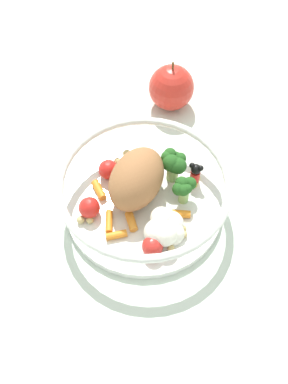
# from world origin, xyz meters

# --- Properties ---
(ground_plane) EXTENTS (2.40, 2.40, 0.00)m
(ground_plane) POSITION_xyz_m (0.00, 0.00, 0.00)
(ground_plane) COLOR silver
(food_container) EXTENTS (0.23, 0.23, 0.08)m
(food_container) POSITION_xyz_m (-0.01, -0.00, 0.04)
(food_container) COLOR white
(food_container) RESTS_ON ground_plane
(loose_apple) EXTENTS (0.07, 0.07, 0.08)m
(loose_apple) POSITION_xyz_m (0.07, 0.19, 0.04)
(loose_apple) COLOR red
(loose_apple) RESTS_ON ground_plane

